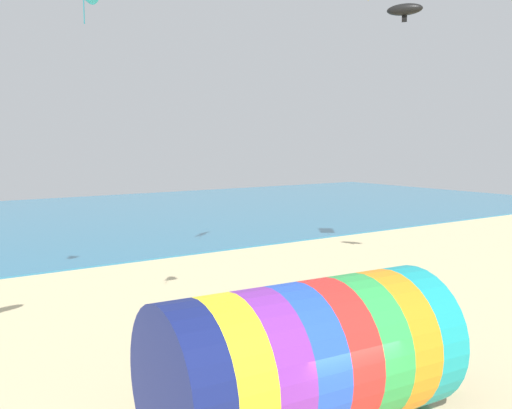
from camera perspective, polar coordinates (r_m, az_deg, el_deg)
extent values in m
cylinder|color=navy|center=(12.60, -7.70, -17.66)|extent=(1.16, 3.68, 3.62)
cylinder|color=yellow|center=(12.95, -3.82, -16.94)|extent=(1.16, 3.68, 3.62)
cylinder|color=purple|center=(13.35, -0.19, -16.19)|extent=(1.16, 3.68, 3.62)
cylinder|color=blue|center=(13.80, 3.20, -15.43)|extent=(1.16, 3.68, 3.62)
cylinder|color=red|center=(14.29, 6.34, -14.67)|extent=(1.16, 3.68, 3.62)
cylinder|color=green|center=(14.82, 9.24, -13.93)|extent=(1.16, 3.68, 3.62)
cylinder|color=orange|center=(15.39, 11.92, -13.22)|extent=(1.16, 3.68, 3.62)
cylinder|color=teal|center=(15.99, 14.39, -12.52)|extent=(1.16, 3.68, 3.62)
cylinder|color=black|center=(16.31, 15.60, -12.18)|extent=(0.29, 3.33, 3.33)
cylinder|color=#726651|center=(18.29, 16.79, -14.76)|extent=(0.24, 0.24, 0.86)
cube|color=#232328|center=(18.03, 16.87, -12.53)|extent=(0.38, 0.26, 0.64)
sphere|color=tan|center=(17.89, 16.92, -11.14)|extent=(0.23, 0.23, 0.23)
cylinder|color=#1B6B77|center=(17.00, -16.82, 18.00)|extent=(0.03, 0.03, 0.65)
ellipsoid|color=black|center=(26.15, 14.64, 18.35)|extent=(1.31, 1.63, 0.60)
cube|color=black|center=(26.09, 14.62, 17.65)|extent=(0.12, 0.20, 0.39)
cube|color=#268C4C|center=(17.56, 18.11, -16.59)|extent=(0.62, 0.62, 0.36)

